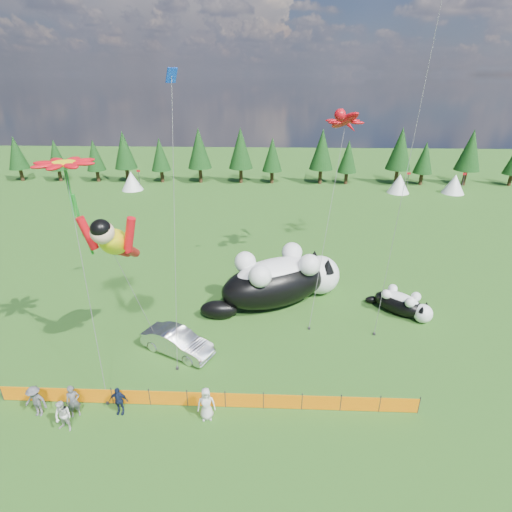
{
  "coord_description": "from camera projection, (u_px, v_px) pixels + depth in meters",
  "views": [
    {
      "loc": [
        3.26,
        -18.79,
        16.0
      ],
      "look_at": [
        2.32,
        4.0,
        5.63
      ],
      "focal_mm": 28.0,
      "sensor_mm": 36.0,
      "label": 1
    }
  ],
  "objects": [
    {
      "name": "spectator_d",
      "position": [
        36.0,
        401.0,
        20.23
      ],
      "size": [
        1.22,
        0.71,
        1.81
      ],
      "primitive_type": "imported",
      "rotation": [
        0.0,
        0.0,
        -0.09
      ],
      "color": "#4E4F53",
      "rests_on": "ground"
    },
    {
      "name": "car",
      "position": [
        177.0,
        342.0,
        24.94
      ],
      "size": [
        4.97,
        3.56,
        1.56
      ],
      "primitive_type": "imported",
      "rotation": [
        0.0,
        0.0,
        1.12
      ],
      "color": "silver",
      "rests_on": "ground"
    },
    {
      "name": "ground",
      "position": [
        214.0,
        369.0,
        23.84
      ],
      "size": [
        160.0,
        160.0,
        0.0
      ],
      "primitive_type": "plane",
      "color": "#0F390A",
      "rests_on": "ground"
    },
    {
      "name": "diamond_kite_a",
      "position": [
        172.0,
        88.0,
        21.84
      ],
      "size": [
        0.96,
        5.59,
        17.05
      ],
      "color": "#0C3AB7",
      "rests_on": "ground"
    },
    {
      "name": "cat_large",
      "position": [
        281.0,
        279.0,
        30.07
      ],
      "size": [
        10.62,
        7.63,
        4.16
      ],
      "rotation": [
        0.0,
        0.0,
        0.49
      ],
      "color": "black",
      "rests_on": "ground"
    },
    {
      "name": "tree_line",
      "position": [
        252.0,
        158.0,
        63.11
      ],
      "size": [
        90.0,
        4.0,
        8.0
      ],
      "primitive_type": null,
      "color": "black",
      "rests_on": "ground"
    },
    {
      "name": "spectator_a",
      "position": [
        73.0,
        401.0,
        20.2
      ],
      "size": [
        0.8,
        0.67,
        1.86
      ],
      "primitive_type": "imported",
      "rotation": [
        0.0,
        0.0,
        0.39
      ],
      "color": "#4E4F53",
      "rests_on": "ground"
    },
    {
      "name": "flower_kite",
      "position": [
        65.0,
        167.0,
        19.43
      ],
      "size": [
        3.75,
        5.27,
        12.49
      ],
      "color": "red",
      "rests_on": "ground"
    },
    {
      "name": "spectator_c",
      "position": [
        119.0,
        401.0,
        20.39
      ],
      "size": [
        0.97,
        0.51,
        1.64
      ],
      "primitive_type": "imported",
      "rotation": [
        0.0,
        0.0,
        -0.02
      ],
      "color": "#141D38",
      "rests_on": "ground"
    },
    {
      "name": "spectator_e",
      "position": [
        206.0,
        404.0,
        20.04
      ],
      "size": [
        1.0,
        0.73,
        1.87
      ],
      "primitive_type": "imported",
      "rotation": [
        0.0,
        0.0,
        0.16
      ],
      "color": "silver",
      "rests_on": "ground"
    },
    {
      "name": "festival_tents",
      "position": [
        324.0,
        183.0,
        59.23
      ],
      "size": [
        50.0,
        3.2,
        2.8
      ],
      "primitive_type": null,
      "color": "white",
      "rests_on": "ground"
    },
    {
      "name": "safety_fence",
      "position": [
        206.0,
        399.0,
        20.9
      ],
      "size": [
        22.06,
        0.06,
        1.1
      ],
      "color": "#262626",
      "rests_on": "ground"
    },
    {
      "name": "spectator_b",
      "position": [
        63.0,
        417.0,
        19.36
      ],
      "size": [
        0.94,
        0.67,
        1.76
      ],
      "primitive_type": "imported",
      "rotation": [
        0.0,
        0.0,
        -0.21
      ],
      "color": "silver",
      "rests_on": "ground"
    },
    {
      "name": "cat_small",
      "position": [
        402.0,
        303.0,
        28.97
      ],
      "size": [
        4.22,
        3.75,
        1.82
      ],
      "rotation": [
        0.0,
        0.0,
        -0.69
      ],
      "color": "black",
      "rests_on": "ground"
    },
    {
      "name": "superhero_kite",
      "position": [
        115.0,
        242.0,
        21.45
      ],
      "size": [
        5.07,
        5.39,
        10.05
      ],
      "color": "#FFED0D",
      "rests_on": "ground"
    },
    {
      "name": "gecko_kite",
      "position": [
        345.0,
        120.0,
        31.05
      ],
      "size": [
        5.19,
        13.03,
        16.23
      ],
      "color": "red",
      "rests_on": "ground"
    }
  ]
}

